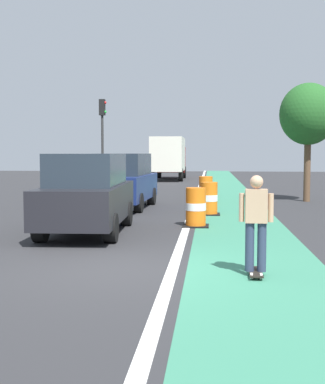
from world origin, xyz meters
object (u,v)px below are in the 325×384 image
Objects in this scene: traffic_barrel_front at (196,208)px; street_tree_sidewalk at (308,115)px; parked_suv_second at (124,180)px; pedestrian_crossing at (106,175)px; delivery_truck_down_block at (169,156)px; traffic_light_corner at (102,128)px; parked_suv_nearest at (88,193)px; skateboarder_on_lane at (256,222)px; traffic_barrel_mid at (209,199)px; traffic_barrel_back at (206,190)px.

street_tree_sidewalk is (4.49, 8.07, 3.14)m from traffic_barrel_front.
parked_suv_second is 2.91× the size of pedestrian_crossing.
street_tree_sidewalk reaches higher than pedestrian_crossing.
street_tree_sidewalk reaches higher than delivery_truck_down_block.
street_tree_sidewalk is at bearing -33.54° from traffic_light_corner.
parked_suv_nearest is 1.00× the size of parked_suv_second.
parked_suv_nearest reaches higher than skateboarder_on_lane.
skateboarder_on_lane is at bearing -71.49° from traffic_light_corner.
traffic_barrel_front is at bearing -59.03° from parked_suv_second.
parked_suv_second is 3.72m from traffic_barrel_mid.
parked_suv_nearest is at bearing -108.90° from traffic_barrel_back.
pedestrian_crossing is at bearing 108.44° from skateboarder_on_lane.
street_tree_sidewalk is at bearing 24.70° from parked_suv_second.
parked_suv_second is 20.89m from delivery_truck_down_block.
parked_suv_nearest is at bearing 131.84° from skateboarder_on_lane.
parked_suv_nearest is at bearing -89.13° from parked_suv_second.
traffic_light_corner is (-2.95, -10.72, 1.65)m from delivery_truck_down_block.
parked_suv_second is 5.52m from traffic_barrel_front.
parked_suv_second is 8.47m from street_tree_sidewalk.
street_tree_sidewalk is at bearing 60.94° from traffic_barrel_front.
pedestrian_crossing is (-2.62, 15.19, -0.17)m from parked_suv_nearest.
traffic_barrel_back is 8.64m from pedestrian_crossing.
pedestrian_crossing is at bearing 111.25° from traffic_barrel_front.
traffic_light_corner is at bearing -105.38° from delivery_truck_down_block.
delivery_truck_down_block reaches higher than traffic_barrel_back.
traffic_barrel_front and traffic_barrel_mid have the same top height.
traffic_barrel_mid is 0.68× the size of pedestrian_crossing.
traffic_barrel_back is at bearing 39.00° from parked_suv_second.
traffic_barrel_front is 25.77m from delivery_truck_down_block.
parked_suv_second reaches higher than traffic_barrel_front.
skateboarder_on_lane is 14.51m from street_tree_sidewalk.
traffic_barrel_front is 0.21× the size of traffic_light_corner.
traffic_barrel_back is (-0.96, 12.95, -0.38)m from skateboarder_on_lane.
delivery_truck_down_block is at bearing 112.58° from street_tree_sidewalk.
parked_suv_nearest is 5.31m from traffic_barrel_mid.
skateboarder_on_lane is 12.99m from traffic_barrel_back.
pedestrian_crossing is (-5.35, 13.77, 0.33)m from traffic_barrel_front.
street_tree_sidewalk reaches higher than traffic_barrel_back.
delivery_truck_down_block is at bearing 90.13° from parked_suv_nearest.
traffic_barrel_front is 0.14× the size of delivery_truck_down_block.
traffic_light_corner is at bearing 100.47° from parked_suv_nearest.
pedestrian_crossing reaches higher than traffic_barrel_front.
parked_suv_nearest is 4.28× the size of traffic_barrel_front.
traffic_light_corner is at bearing 127.76° from traffic_barrel_back.
traffic_light_corner is (-2.92, 10.15, 2.47)m from parked_suv_second.
skateboarder_on_lane is at bearing -103.48° from street_tree_sidewalk.
skateboarder_on_lane is 1.55× the size of traffic_barrel_mid.
traffic_barrel_front is (2.73, 1.43, -0.50)m from parked_suv_nearest.
parked_suv_second is 0.61× the size of delivery_truck_down_block.
traffic_barrel_back is (2.94, 8.60, -0.50)m from parked_suv_nearest.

